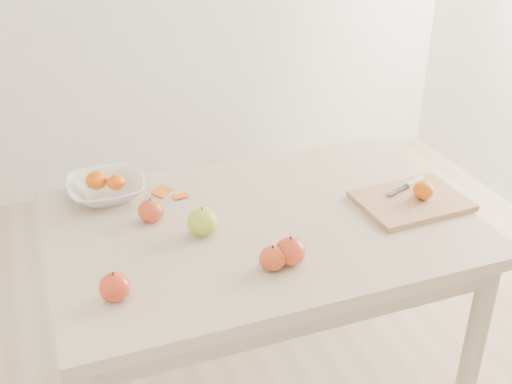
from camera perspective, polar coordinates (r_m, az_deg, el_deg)
name	(u,v)px	position (r m, az deg, el deg)	size (l,w,h in m)	color
table	(262,250)	(1.89, 0.53, -5.18)	(1.20, 0.80, 0.75)	beige
cutting_board	(411,201)	(1.97, 13.64, -0.78)	(0.31, 0.23, 0.02)	tan
board_tangerine	(423,190)	(1.96, 14.66, 0.15)	(0.06, 0.06, 0.05)	#D85907
fruit_bowl	(106,189)	(1.99, -13.17, 0.28)	(0.23, 0.23, 0.06)	white
bowl_tangerine_near	(96,180)	(1.99, -14.02, 1.02)	(0.06, 0.06, 0.06)	#CD5807
bowl_tangerine_far	(116,182)	(1.97, -12.33, 0.86)	(0.05, 0.05, 0.05)	#E45008
orange_peel_a	(162,193)	(1.99, -8.35, -0.05)	(0.06, 0.04, 0.00)	#D55C0F
orange_peel_b	(180,197)	(1.97, -6.73, -0.40)	(0.04, 0.04, 0.00)	orange
paring_knife	(412,183)	(2.04, 13.74, 0.76)	(0.17, 0.07, 0.01)	white
apple_green	(202,222)	(1.76, -4.78, -2.67)	(0.09, 0.09, 0.08)	#729E1D
apple_red_c	(273,258)	(1.62, 1.48, -5.92)	(0.07, 0.07, 0.06)	maroon
apple_red_e	(290,251)	(1.64, 3.07, -5.26)	(0.08, 0.08, 0.07)	#9B0C02
apple_red_d	(115,287)	(1.56, -12.44, -8.24)	(0.08, 0.08, 0.07)	#A20C1B
apple_red_a	(151,211)	(1.84, -9.32, -1.64)	(0.07, 0.07, 0.07)	maroon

